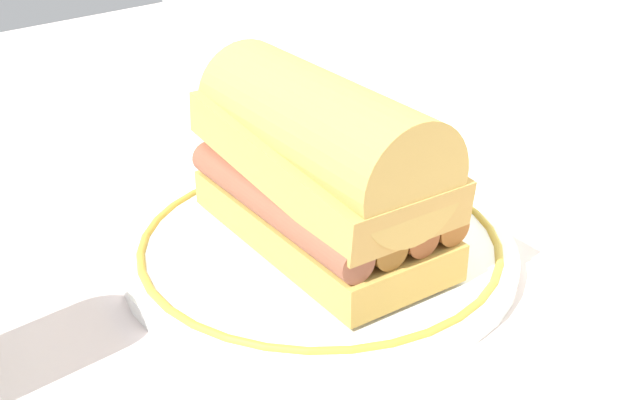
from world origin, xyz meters
name	(u,v)px	position (x,y,z in m)	size (l,w,h in m)	color
ground_plane	(327,283)	(0.00, 0.00, 0.00)	(1.50, 1.50, 0.00)	beige
plate	(320,247)	(-0.03, 0.02, 0.01)	(0.28, 0.28, 0.01)	white
sausage_sandwich	(320,163)	(-0.03, 0.02, 0.07)	(0.21, 0.12, 0.12)	gold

